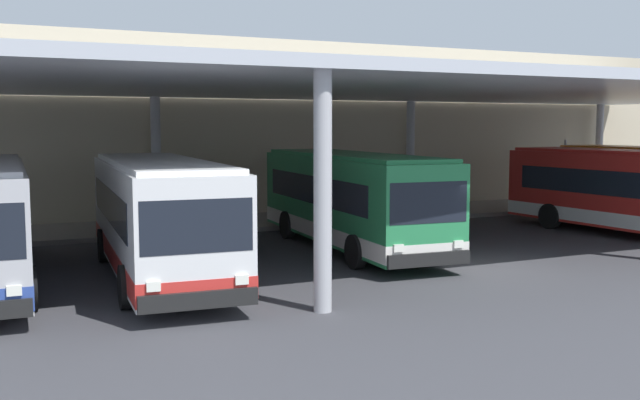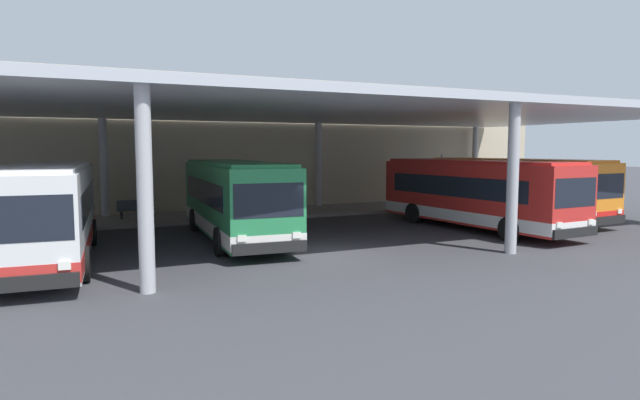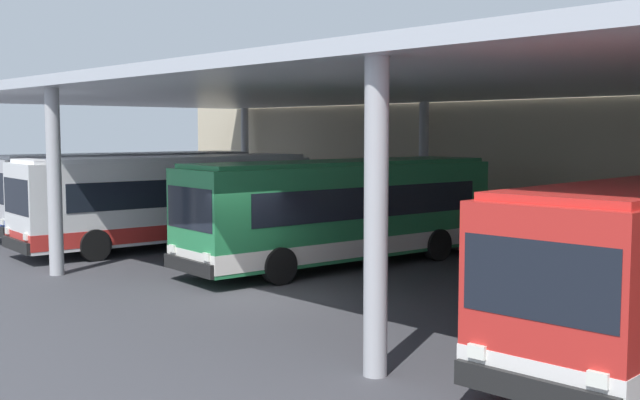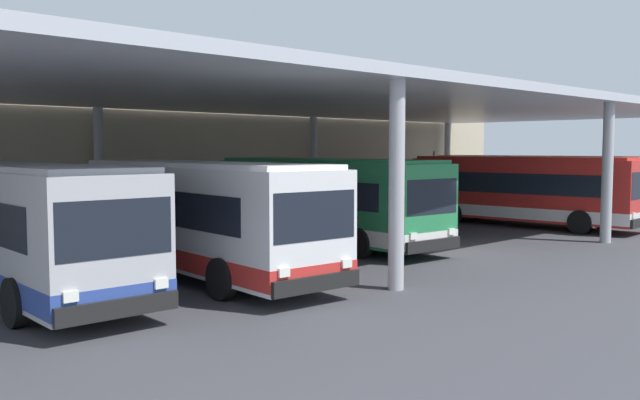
# 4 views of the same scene
# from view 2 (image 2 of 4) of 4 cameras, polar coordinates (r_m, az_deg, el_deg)

# --- Properties ---
(ground_plane) EXTENTS (200.00, 200.00, 0.00)m
(ground_plane) POSITION_cam_2_polar(r_m,az_deg,el_deg) (18.75, 0.29, -5.86)
(ground_plane) COLOR #3D3D42
(platform_kerb) EXTENTS (42.00, 4.50, 0.18)m
(platform_kerb) POSITION_cam_2_polar(r_m,az_deg,el_deg) (29.65, -9.56, -1.60)
(platform_kerb) COLOR gray
(platform_kerb) RESTS_ON ground
(station_building_facade) EXTENTS (48.00, 1.60, 7.96)m
(station_building_facade) POSITION_cam_2_polar(r_m,az_deg,el_deg) (32.57, -11.23, 5.85)
(station_building_facade) COLOR #C1B293
(station_building_facade) RESTS_ON ground
(canopy_shelter) EXTENTS (40.00, 17.00, 5.55)m
(canopy_shelter) POSITION_cam_2_polar(r_m,az_deg,el_deg) (23.53, -5.57, 9.39)
(canopy_shelter) COLOR silver
(canopy_shelter) RESTS_ON ground
(bus_second_bay) EXTENTS (3.29, 10.69, 3.17)m
(bus_second_bay) POSITION_cam_2_polar(r_m,az_deg,el_deg) (19.39, -27.01, -1.13)
(bus_second_bay) COLOR white
(bus_second_bay) RESTS_ON ground
(bus_middle_bay) EXTENTS (3.25, 10.68, 3.17)m
(bus_middle_bay) POSITION_cam_2_polar(r_m,az_deg,el_deg) (22.08, -9.08, 0.12)
(bus_middle_bay) COLOR #28844C
(bus_middle_bay) RESTS_ON ground
(bus_far_bay) EXTENTS (3.11, 10.65, 3.17)m
(bus_far_bay) POSITION_cam_2_polar(r_m,az_deg,el_deg) (25.64, 16.04, 0.70)
(bus_far_bay) COLOR red
(bus_far_bay) RESTS_ON ground
(bus_departing) EXTENTS (3.12, 10.65, 3.17)m
(bus_departing) POSITION_cam_2_polar(r_m,az_deg,el_deg) (29.88, 19.80, 1.23)
(bus_departing) COLOR orange
(bus_departing) RESTS_ON ground
(bench_waiting) EXTENTS (1.80, 0.45, 0.92)m
(bench_waiting) POSITION_cam_2_polar(r_m,az_deg,el_deg) (28.73, -18.94, -0.89)
(bench_waiting) COLOR #4C515B
(bench_waiting) RESTS_ON platform_kerb
(trash_bin) EXTENTS (0.52, 0.52, 0.98)m
(trash_bin) POSITION_cam_2_polar(r_m,az_deg,el_deg) (29.26, -12.25, -0.58)
(trash_bin) COLOR #236638
(trash_bin) RESTS_ON platform_kerb
(banner_sign) EXTENTS (0.70, 0.12, 3.20)m
(banner_sign) POSITION_cam_2_polar(r_m,az_deg,el_deg) (34.99, 12.76, 2.51)
(banner_sign) COLOR #B2B2B7
(banner_sign) RESTS_ON platform_kerb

